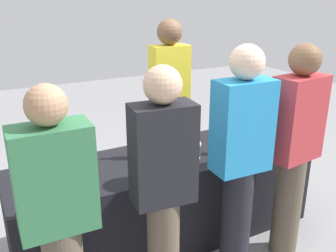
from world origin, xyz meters
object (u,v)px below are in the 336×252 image
(guest_0, at_px, (59,217))
(guest_1, at_px, (163,187))
(wine_bottle_1, at_px, (82,153))
(wine_glass_0, at_px, (197,145))
(wine_bottle_0, at_px, (70,154))
(guest_3, at_px, (294,147))
(wine_bottle_4, at_px, (259,121))
(wine_bottle_3, at_px, (191,132))
(wine_bottle_2, at_px, (140,145))
(wine_glass_1, at_px, (218,143))
(server_pouring, at_px, (170,102))
(wine_glass_2, at_px, (225,138))
(guest_2, at_px, (240,157))

(guest_0, height_order, guest_1, guest_1)
(wine_bottle_1, relative_size, wine_glass_0, 1.93)
(wine_bottle_0, relative_size, guest_0, 0.21)
(guest_3, bearing_deg, guest_0, 173.46)
(wine_bottle_4, xyz_separation_m, guest_1, (-1.34, -0.71, 0.02))
(wine_bottle_3, relative_size, guest_1, 0.21)
(wine_bottle_2, relative_size, wine_glass_1, 2.45)
(wine_glass_0, distance_m, guest_0, 1.23)
(guest_0, relative_size, guest_3, 0.95)
(wine_bottle_2, xyz_separation_m, wine_bottle_3, (0.47, 0.03, 0.01))
(wine_bottle_4, relative_size, server_pouring, 0.19)
(wine_glass_2, bearing_deg, server_pouring, 99.00)
(wine_glass_1, bearing_deg, wine_bottle_4, 19.51)
(wine_bottle_3, xyz_separation_m, wine_glass_2, (0.21, -0.18, -0.03))
(wine_bottle_0, relative_size, wine_glass_2, 2.42)
(guest_2, xyz_separation_m, guest_3, (0.47, -0.02, -0.01))
(wine_glass_2, relative_size, guest_2, 0.08)
(guest_0, xyz_separation_m, guest_3, (1.68, 0.00, 0.06))
(wine_glass_1, xyz_separation_m, wine_glass_2, (0.11, 0.06, 0.00))
(guest_1, bearing_deg, wine_bottle_3, 55.15)
(wine_bottle_3, xyz_separation_m, guest_2, (-0.03, -0.68, 0.05))
(wine_bottle_1, height_order, server_pouring, server_pouring)
(wine_bottle_0, height_order, wine_bottle_4, same)
(wine_bottle_3, bearing_deg, wine_bottle_0, 178.25)
(wine_bottle_0, distance_m, guest_0, 0.77)
(wine_bottle_2, relative_size, guest_3, 0.19)
(guest_0, bearing_deg, wine_bottle_1, 66.30)
(wine_bottle_1, height_order, guest_1, guest_1)
(wine_glass_0, xyz_separation_m, guest_1, (-0.55, -0.50, 0.03))
(wine_bottle_0, xyz_separation_m, wine_glass_1, (1.09, -0.28, -0.03))
(wine_bottle_3, bearing_deg, wine_bottle_4, -2.84)
(wine_bottle_3, distance_m, wine_glass_1, 0.27)
(wine_glass_1, height_order, guest_1, guest_1)
(guest_2, bearing_deg, wine_glass_1, 75.79)
(wine_glass_2, relative_size, server_pouring, 0.08)
(guest_0, bearing_deg, guest_3, 1.14)
(wine_glass_0, distance_m, guest_3, 0.71)
(wine_glass_0, relative_size, guest_0, 0.10)
(wine_bottle_1, height_order, guest_2, guest_2)
(wine_glass_2, xyz_separation_m, guest_0, (-1.45, -0.52, 0.00))
(wine_bottle_3, bearing_deg, wine_bottle_2, -176.76)
(wine_glass_2, xyz_separation_m, guest_3, (0.23, -0.52, 0.06))
(wine_glass_0, bearing_deg, wine_glass_1, -1.92)
(wine_bottle_0, distance_m, wine_glass_2, 1.22)
(wine_bottle_0, xyz_separation_m, wine_bottle_3, (0.99, -0.03, 0.01))
(wine_bottle_2, height_order, wine_glass_1, wine_bottle_2)
(wine_bottle_0, height_order, guest_1, guest_1)
(wine_bottle_4, bearing_deg, guest_1, -152.13)
(wine_bottle_0, height_order, wine_glass_0, wine_bottle_0)
(guest_2, bearing_deg, wine_bottle_1, 143.33)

